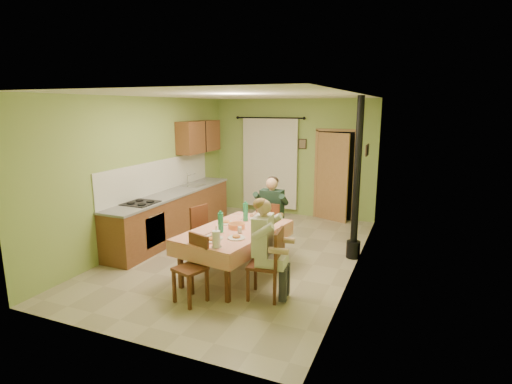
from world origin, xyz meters
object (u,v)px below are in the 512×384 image
at_px(chair_left, 206,245).
at_px(man_far, 271,207).
at_px(chair_right, 266,278).
at_px(chair_near, 191,282).
at_px(chair_far, 271,239).
at_px(man_right, 265,237).
at_px(stove_flue, 356,201).
at_px(dining_table, 235,252).

bearing_deg(chair_left, man_far, 143.93).
relative_size(chair_right, chair_left, 1.04).
distance_m(chair_near, man_far, 2.21).
height_order(chair_far, man_right, man_right).
distance_m(chair_far, chair_near, 2.12).
xyz_separation_m(chair_far, chair_right, (0.52, -1.58, 0.00)).
distance_m(chair_left, man_far, 1.31).
xyz_separation_m(man_far, stove_flue, (1.40, 0.40, 0.15)).
bearing_deg(chair_left, chair_right, 74.60).
relative_size(dining_table, man_far, 1.45).
distance_m(chair_far, stove_flue, 1.63).
xyz_separation_m(chair_right, chair_left, (-1.44, 0.87, -0.00)).
bearing_deg(stove_flue, chair_left, -154.29).
distance_m(man_right, stove_flue, 2.19).
xyz_separation_m(dining_table, stove_flue, (1.60, 1.48, 0.65)).
height_order(chair_near, chair_right, chair_right).
bearing_deg(man_right, stove_flue, -30.92).
height_order(chair_right, man_far, man_far).
relative_size(chair_left, man_right, 0.69).
bearing_deg(dining_table, chair_near, -90.86).
bearing_deg(chair_near, stove_flue, -107.39).
distance_m(chair_near, stove_flue, 3.15).
xyz_separation_m(chair_left, stove_flue, (2.32, 1.12, 0.74)).
bearing_deg(chair_left, dining_table, 79.16).
relative_size(man_far, man_right, 1.00).
distance_m(dining_table, chair_near, 1.04).
xyz_separation_m(chair_near, stove_flue, (1.77, 2.50, 0.74)).
distance_m(chair_right, man_far, 1.78).
xyz_separation_m(dining_table, chair_right, (0.72, -0.51, -0.09)).
bearing_deg(stove_flue, man_far, -164.18).
distance_m(chair_right, chair_left, 1.68).
bearing_deg(chair_far, stove_flue, 14.78).
xyz_separation_m(dining_table, man_right, (0.70, -0.51, 0.50)).
xyz_separation_m(chair_far, chair_left, (-0.92, -0.71, -0.00)).
xyz_separation_m(chair_far, man_right, (0.50, -1.58, 0.59)).
distance_m(dining_table, man_right, 1.00).
relative_size(chair_left, man_far, 0.69).
xyz_separation_m(chair_right, man_far, (-0.52, 1.59, 0.59)).
bearing_deg(man_right, chair_near, 113.10).
relative_size(chair_right, man_right, 0.72).
bearing_deg(dining_table, chair_far, 88.26).
height_order(dining_table, chair_far, chair_far).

